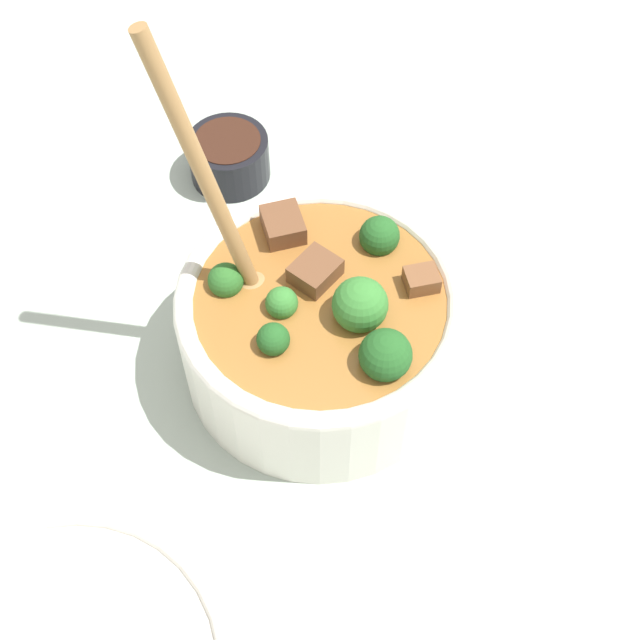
{
  "coord_description": "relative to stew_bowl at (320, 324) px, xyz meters",
  "views": [
    {
      "loc": [
        0.22,
        0.33,
        0.63
      ],
      "look_at": [
        0.0,
        0.0,
        0.06
      ],
      "focal_mm": 50.0,
      "sensor_mm": 36.0,
      "label": 1
    }
  ],
  "objects": [
    {
      "name": "condiment_bowl",
      "position": [
        -0.05,
        -0.23,
        -0.03
      ],
      "size": [
        0.08,
        0.08,
        0.05
      ],
      "color": "black",
      "rests_on": "ground_plane"
    },
    {
      "name": "stew_bowl",
      "position": [
        0.0,
        0.0,
        0.0
      ],
      "size": [
        0.22,
        0.22,
        0.31
      ],
      "color": "white",
      "rests_on": "ground_plane"
    },
    {
      "name": "ground_plane",
      "position": [
        0.0,
        -0.0,
        -0.06
      ],
      "size": [
        4.0,
        4.0,
        0.0
      ],
      "primitive_type": "plane",
      "color": "#ADBCAD"
    }
  ]
}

